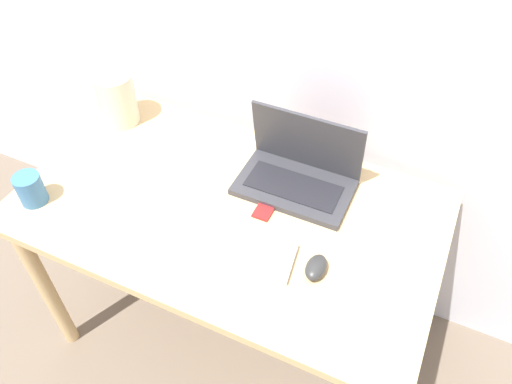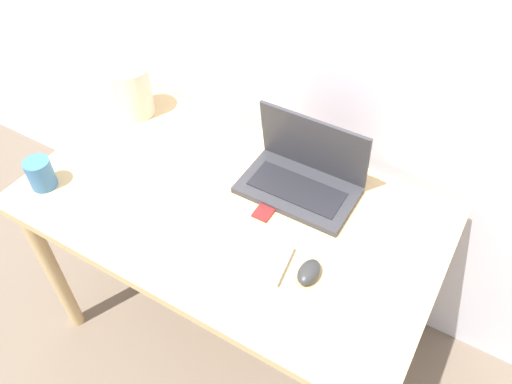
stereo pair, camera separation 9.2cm
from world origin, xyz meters
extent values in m
cube|color=tan|center=(0.00, 0.35, 0.70)|extent=(1.23, 0.71, 0.03)
cylinder|color=tan|center=(-0.56, 0.06, 0.34)|extent=(0.05, 0.05, 0.69)
cylinder|color=tan|center=(-0.56, 0.65, 0.34)|extent=(0.05, 0.05, 0.69)
cylinder|color=tan|center=(0.56, 0.65, 0.34)|extent=(0.05, 0.05, 0.69)
cube|color=#333338|center=(0.15, 0.50, 0.73)|extent=(0.34, 0.21, 0.02)
cube|color=black|center=(0.15, 0.49, 0.74)|extent=(0.28, 0.12, 0.00)
cube|color=#333338|center=(0.15, 0.58, 0.84)|extent=(0.34, 0.04, 0.21)
cube|color=black|center=(0.15, 0.59, 0.84)|extent=(0.30, 0.03, 0.18)
cube|color=silver|center=(0.03, 0.21, 0.73)|extent=(0.45, 0.19, 0.02)
cube|color=#B2B2B2|center=(0.03, 0.21, 0.74)|extent=(0.42, 0.16, 0.00)
ellipsoid|color=#2D2D2D|center=(0.31, 0.25, 0.73)|extent=(0.05, 0.08, 0.04)
cylinder|color=beige|center=(-0.52, 0.56, 0.81)|extent=(0.13, 0.13, 0.18)
cone|color=beige|center=(-0.52, 0.56, 0.93)|extent=(0.12, 0.12, 0.08)
cube|color=red|center=(0.10, 0.38, 0.72)|extent=(0.05, 0.07, 0.01)
cylinder|color=teal|center=(-0.52, 0.14, 0.76)|extent=(0.08, 0.08, 0.09)
camera|label=1|loc=(0.49, -0.49, 1.79)|focal=35.00mm
camera|label=2|loc=(0.57, -0.45, 1.79)|focal=35.00mm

